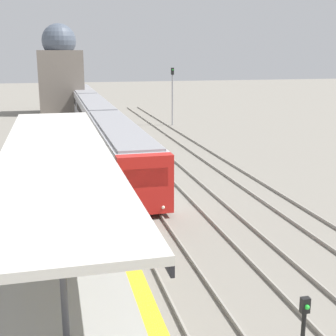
# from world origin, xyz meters

# --- Properties ---
(platform_canopy) EXTENTS (4.00, 21.88, 2.82)m
(platform_canopy) POSITION_xyz_m (-3.77, 14.87, 3.60)
(platform_canopy) COLOR beige
(platform_canopy) RESTS_ON station_platform
(person_on_platform) EXTENTS (0.40, 0.40, 1.66)m
(person_on_platform) POSITION_xyz_m (-2.72, 16.28, 1.89)
(person_on_platform) COLOR #2D2D33
(person_on_platform) RESTS_ON station_platform
(train_near) EXTENTS (2.54, 48.33, 3.07)m
(train_near) POSITION_xyz_m (0.00, 39.95, 1.70)
(train_near) COLOR red
(train_near) RESTS_ON ground_plane
(signal_post_near) EXTENTS (0.20, 0.21, 2.08)m
(signal_post_near) POSITION_xyz_m (1.34, 4.60, 1.28)
(signal_post_near) COLOR black
(signal_post_near) RESTS_ON ground_plane
(signal_mast_far) EXTENTS (0.28, 0.29, 5.87)m
(signal_mast_far) POSITION_xyz_m (8.25, 43.20, 3.63)
(signal_mast_far) COLOR gray
(signal_mast_far) RESTS_ON ground_plane
(distant_domed_building) EXTENTS (5.28, 5.28, 10.79)m
(distant_domed_building) POSITION_xyz_m (-2.58, 55.88, 5.00)
(distant_domed_building) COLOR slate
(distant_domed_building) RESTS_ON ground_plane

